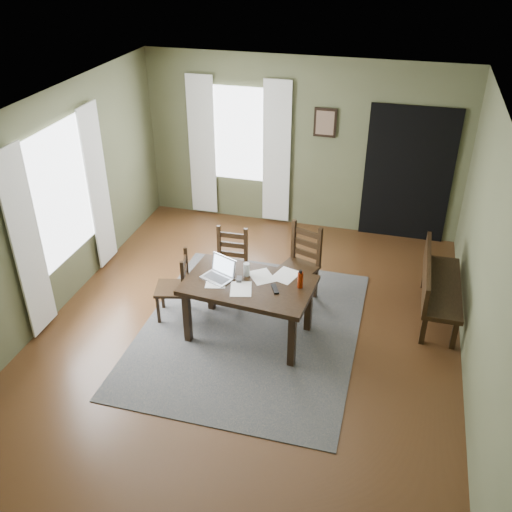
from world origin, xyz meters
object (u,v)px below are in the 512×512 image
(chair_end, at_px, (176,287))
(chair_back_left, at_px, (230,266))
(chair_back_right, at_px, (300,265))
(water_bottle, at_px, (300,280))
(dining_table, at_px, (249,290))
(laptop, at_px, (220,272))
(bench, at_px, (436,283))

(chair_end, distance_m, chair_back_left, 0.79)
(chair_back_right, bearing_deg, water_bottle, -59.96)
(dining_table, bearing_deg, chair_back_left, 127.02)
(chair_end, bearing_deg, dining_table, 68.31)
(chair_end, relative_size, laptop, 2.09)
(chair_end, xyz_separation_m, chair_back_left, (0.52, 0.59, 0.03))
(dining_table, xyz_separation_m, water_bottle, (0.59, 0.07, 0.20))
(dining_table, height_order, laptop, laptop)
(chair_back_right, bearing_deg, laptop, -111.91)
(dining_table, height_order, bench, bench)
(dining_table, height_order, water_bottle, water_bottle)
(bench, bearing_deg, chair_back_right, 92.24)
(bench, height_order, laptop, laptop)
(chair_back_left, xyz_separation_m, laptop, (0.10, -0.69, 0.34))
(chair_end, bearing_deg, chair_back_left, 124.82)
(chair_back_left, relative_size, chair_back_right, 0.94)
(dining_table, bearing_deg, water_bottle, 11.97)
(chair_end, height_order, bench, chair_end)
(chair_back_left, height_order, water_bottle, water_bottle)
(laptop, bearing_deg, water_bottle, 25.12)
(dining_table, height_order, chair_back_right, chair_back_right)
(chair_back_left, height_order, bench, chair_back_left)
(dining_table, bearing_deg, bench, 30.12)
(chair_back_left, bearing_deg, laptop, -83.88)
(chair_end, distance_m, laptop, 0.73)
(chair_end, bearing_deg, water_bottle, 73.94)
(chair_back_right, relative_size, bench, 0.71)
(chair_end, relative_size, bench, 0.62)
(bench, xyz_separation_m, laptop, (-2.49, -0.96, 0.33))
(chair_back_right, xyz_separation_m, bench, (1.71, 0.07, -0.02))
(bench, xyz_separation_m, water_bottle, (-1.55, -0.93, 0.37))
(laptop, distance_m, water_bottle, 0.95)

